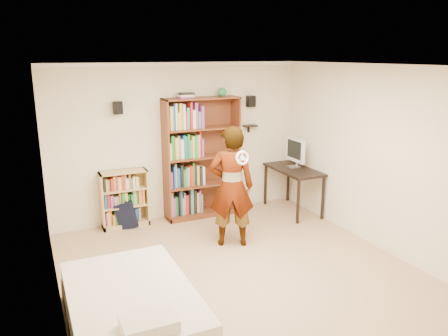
{
  "coord_description": "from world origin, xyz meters",
  "views": [
    {
      "loc": [
        -2.4,
        -4.64,
        2.83
      ],
      "look_at": [
        -0.01,
        0.6,
        1.32
      ],
      "focal_mm": 35.0,
      "sensor_mm": 36.0,
      "label": 1
    }
  ],
  "objects_px": {
    "tall_bookshelf": "(202,158)",
    "computer_desk": "(293,190)",
    "person": "(231,187)",
    "daybed": "(132,305)",
    "low_bookshelf": "(124,199)"
  },
  "relations": [
    {
      "from": "daybed",
      "to": "person",
      "type": "distance_m",
      "value": 2.49
    },
    {
      "from": "tall_bookshelf",
      "to": "person",
      "type": "xyz_separation_m",
      "value": [
        -0.06,
        -1.34,
        -0.14
      ]
    },
    {
      "from": "low_bookshelf",
      "to": "daybed",
      "type": "relative_size",
      "value": 0.5
    },
    {
      "from": "tall_bookshelf",
      "to": "person",
      "type": "bearing_deg",
      "value": -92.67
    },
    {
      "from": "tall_bookshelf",
      "to": "computer_desk",
      "type": "height_order",
      "value": "tall_bookshelf"
    },
    {
      "from": "computer_desk",
      "to": "person",
      "type": "distance_m",
      "value": 1.92
    },
    {
      "from": "tall_bookshelf",
      "to": "computer_desk",
      "type": "bearing_deg",
      "value": -17.71
    },
    {
      "from": "low_bookshelf",
      "to": "daybed",
      "type": "distance_m",
      "value": 2.96
    },
    {
      "from": "tall_bookshelf",
      "to": "daybed",
      "type": "relative_size",
      "value": 1.09
    },
    {
      "from": "daybed",
      "to": "tall_bookshelf",
      "type": "bearing_deg",
      "value": 55.75
    },
    {
      "from": "tall_bookshelf",
      "to": "computer_desk",
      "type": "distance_m",
      "value": 1.79
    },
    {
      "from": "daybed",
      "to": "person",
      "type": "bearing_deg",
      "value": 38.73
    },
    {
      "from": "computer_desk",
      "to": "daybed",
      "type": "bearing_deg",
      "value": -146.45
    },
    {
      "from": "person",
      "to": "tall_bookshelf",
      "type": "bearing_deg",
      "value": -70.77
    },
    {
      "from": "daybed",
      "to": "computer_desk",
      "type": "bearing_deg",
      "value": 33.55
    }
  ]
}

